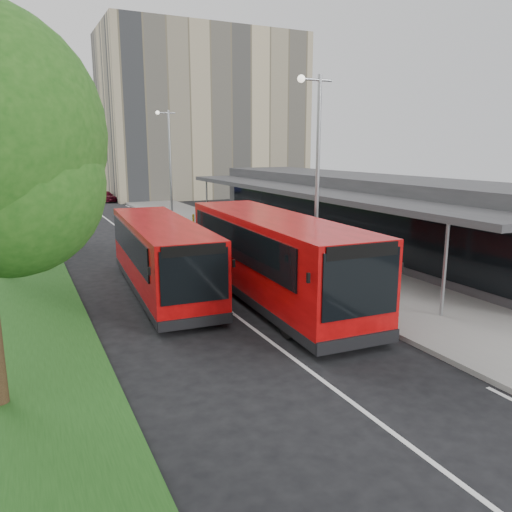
# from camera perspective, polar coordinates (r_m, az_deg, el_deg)

# --- Properties ---
(ground) EXTENTS (120.00, 120.00, 0.00)m
(ground) POSITION_cam_1_polar(r_m,az_deg,el_deg) (16.62, -1.95, -7.11)
(ground) COLOR black
(ground) RESTS_ON ground
(pavement) EXTENTS (5.00, 80.00, 0.15)m
(pavement) POSITION_cam_1_polar(r_m,az_deg,el_deg) (36.89, -5.98, 3.76)
(pavement) COLOR gray
(pavement) RESTS_ON ground
(grass_verge) EXTENTS (5.00, 80.00, 0.10)m
(grass_verge) POSITION_cam_1_polar(r_m,az_deg,el_deg) (34.80, -26.55, 1.96)
(grass_verge) COLOR #1E4B18
(grass_verge) RESTS_ON ground
(lane_centre_line) EXTENTS (0.12, 70.00, 0.01)m
(lane_centre_line) POSITION_cam_1_polar(r_m,az_deg,el_deg) (30.53, -13.40, 1.56)
(lane_centre_line) COLOR silver
(lane_centre_line) RESTS_ON ground
(kerb_dashes) EXTENTS (0.12, 56.00, 0.01)m
(kerb_dashes) POSITION_cam_1_polar(r_m,az_deg,el_deg) (35.14, -9.57, 3.11)
(kerb_dashes) COLOR silver
(kerb_dashes) RESTS_ON ground
(office_block) EXTENTS (22.00, 12.00, 18.00)m
(office_block) POSITION_cam_1_polar(r_m,az_deg,el_deg) (60.00, -6.13, 15.57)
(office_block) COLOR tan
(office_block) RESTS_ON ground
(station_building) EXTENTS (7.70, 26.00, 4.00)m
(station_building) POSITION_cam_1_polar(r_m,az_deg,el_deg) (28.39, 11.73, 5.01)
(station_building) COLOR #2F2E31
(station_building) RESTS_ON ground
(lamp_post_near) EXTENTS (1.44, 0.28, 8.00)m
(lamp_post_near) POSITION_cam_1_polar(r_m,az_deg,el_deg) (19.40, 6.85, 9.84)
(lamp_post_near) COLOR gray
(lamp_post_near) RESTS_ON pavement
(lamp_post_far) EXTENTS (1.44, 0.28, 8.00)m
(lamp_post_far) POSITION_cam_1_polar(r_m,az_deg,el_deg) (37.82, -9.92, 10.92)
(lamp_post_far) COLOR gray
(lamp_post_far) RESTS_ON pavement
(bus_main) EXTENTS (3.33, 11.15, 3.12)m
(bus_main) POSITION_cam_1_polar(r_m,az_deg,el_deg) (18.06, 1.96, -0.24)
(bus_main) COLOR red
(bus_main) RESTS_ON ground
(bus_second) EXTENTS (3.10, 9.94, 2.78)m
(bus_second) POSITION_cam_1_polar(r_m,az_deg,el_deg) (19.54, -10.75, -0.02)
(bus_second) COLOR red
(bus_second) RESTS_ON ground
(litter_bin) EXTENTS (0.46, 0.46, 0.79)m
(litter_bin) POSITION_cam_1_polar(r_m,az_deg,el_deg) (27.86, 0.54, 2.02)
(litter_bin) COLOR #3D2219
(litter_bin) RESTS_ON pavement
(bollard) EXTENTS (0.17, 0.17, 0.92)m
(bollard) POSITION_cam_1_polar(r_m,az_deg,el_deg) (34.35, -7.16, 4.00)
(bollard) COLOR yellow
(bollard) RESTS_ON pavement
(car_near) EXTENTS (2.11, 3.64, 1.16)m
(car_near) POSITION_cam_1_polar(r_m,az_deg,el_deg) (54.28, -16.84, 6.57)
(car_near) COLOR maroon
(car_near) RESTS_ON ground
(car_far) EXTENTS (2.43, 3.87, 1.20)m
(car_far) POSITION_cam_1_polar(r_m,az_deg,el_deg) (58.14, -21.25, 6.63)
(car_far) COLOR navy
(car_far) RESTS_ON ground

